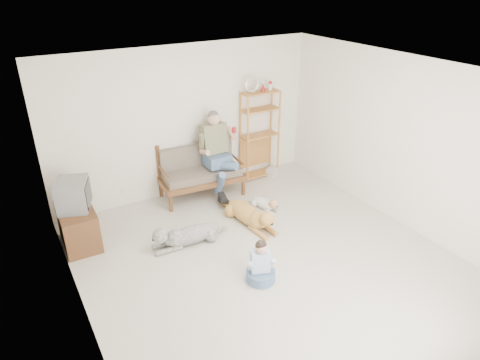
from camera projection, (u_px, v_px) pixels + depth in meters
floor at (270, 264)px, 6.14m from camera, size 5.50×5.50×0.00m
ceiling at (278, 76)px, 4.94m from camera, size 5.50×5.50×0.00m
wall_back at (186, 121)px, 7.66m from camera, size 5.00×0.00×5.00m
wall_front at (469, 312)px, 3.42m from camera, size 5.00×0.00×5.00m
wall_left at (74, 235)px, 4.40m from camera, size 0.00×5.50×5.50m
wall_right at (405, 144)px, 6.68m from camera, size 0.00×5.50×5.50m
loveseat at (200, 171)px, 7.83m from camera, size 1.56×0.83×0.95m
man at (219, 160)px, 7.66m from camera, size 0.60×0.86×1.39m
etagere at (260, 134)px, 8.37m from camera, size 0.78×0.34×2.05m
book_stack at (272, 172)px, 8.75m from camera, size 0.30×0.26×0.16m
tv_stand at (78, 226)px, 6.49m from camera, size 0.52×0.91×0.60m
crt_tv at (74, 195)px, 6.30m from camera, size 0.58×0.65×0.44m
wall_outlet at (125, 190)px, 7.55m from camera, size 0.12×0.02×0.08m
golden_retriever at (251, 215)px, 7.02m from camera, size 0.44×1.38×0.42m
shaggy_dog at (185, 235)px, 6.52m from camera, size 1.32×0.35×0.39m
terrier at (266, 204)px, 7.50m from camera, size 0.31×0.68×0.26m
child at (261, 266)px, 5.74m from camera, size 0.40×0.40×0.63m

